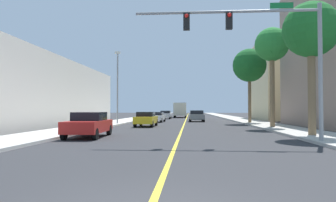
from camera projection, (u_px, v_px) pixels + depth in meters
ground at (186, 120)px, 46.66m from camera, size 192.00×192.00×0.00m
sidewalk_left at (132, 119)px, 47.25m from camera, size 3.50×168.00×0.15m
sidewalk_right at (241, 120)px, 46.08m from camera, size 3.50×168.00×0.15m
lane_marking_center at (186, 120)px, 46.66m from camera, size 0.16×144.00×0.01m
building_left_near at (12, 94)px, 32.89m from camera, size 14.21×26.90×6.53m
building_right_far at (310, 81)px, 48.16m from camera, size 16.49×14.28×12.00m
traffic_signal_mast at (264, 40)px, 15.00m from camera, size 9.02×0.36×6.66m
street_lamp at (118, 83)px, 32.59m from camera, size 0.56×0.28×7.58m
palm_near at (311, 31)px, 18.05m from camera, size 3.23×3.23×7.77m
palm_mid at (272, 46)px, 26.55m from camera, size 2.89×2.89×8.52m
palm_far at (249, 66)px, 35.04m from camera, size 3.76×3.76×8.36m
car_green at (197, 115)px, 49.52m from camera, size 1.96×4.20×1.45m
car_yellow at (146, 119)px, 29.10m from camera, size 1.81×4.20×1.39m
car_white at (157, 117)px, 39.18m from camera, size 1.96×4.26×1.29m
car_red at (89, 124)px, 18.06m from camera, size 2.04×4.38×1.47m
car_silver at (166, 115)px, 52.51m from camera, size 1.82×4.08×1.39m
car_gray at (197, 116)px, 40.91m from camera, size 2.03×3.92×1.47m
delivery_truck at (180, 110)px, 61.04m from camera, size 2.48×8.00×2.86m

